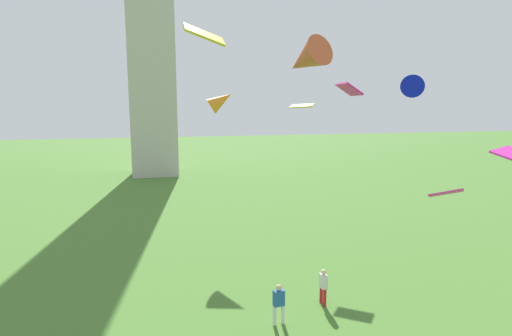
{
  "coord_description": "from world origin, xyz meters",
  "views": [
    {
      "loc": [
        -5.09,
        0.62,
        8.99
      ],
      "look_at": [
        0.11,
        21.47,
        5.68
      ],
      "focal_mm": 28.67,
      "sensor_mm": 36.0,
      "label": 1
    }
  ],
  "objects_px": {
    "kite_flying_1": "(221,100)",
    "kite_flying_3": "(204,34)",
    "person_3": "(323,285)",
    "person_0": "(279,302)",
    "kite_flying_0": "(302,106)",
    "kite_flying_6": "(349,89)",
    "kite_flying_5": "(414,82)",
    "kite_flying_2": "(446,193)",
    "kite_flying_4": "(511,153)",
    "kite_flying_7": "(306,60)"
  },
  "relations": [
    {
      "from": "person_3",
      "to": "kite_flying_6",
      "type": "bearing_deg",
      "value": 144.67
    },
    {
      "from": "person_0",
      "to": "kite_flying_5",
      "type": "xyz_separation_m",
      "value": [
        7.98,
        3.21,
        9.14
      ]
    },
    {
      "from": "kite_flying_0",
      "to": "kite_flying_6",
      "type": "height_order",
      "value": "kite_flying_6"
    },
    {
      "from": "kite_flying_2",
      "to": "kite_flying_3",
      "type": "height_order",
      "value": "kite_flying_3"
    },
    {
      "from": "person_0",
      "to": "person_3",
      "type": "xyz_separation_m",
      "value": [
        2.46,
        1.14,
        -0.03
      ]
    },
    {
      "from": "person_3",
      "to": "kite_flying_0",
      "type": "xyz_separation_m",
      "value": [
        2.5,
        9.85,
        8.0
      ]
    },
    {
      "from": "person_0",
      "to": "kite_flying_7",
      "type": "xyz_separation_m",
      "value": [
        2.69,
        4.5,
        10.24
      ]
    },
    {
      "from": "kite_flying_1",
      "to": "kite_flying_4",
      "type": "distance_m",
      "value": 17.96
    },
    {
      "from": "person_3",
      "to": "kite_flying_1",
      "type": "xyz_separation_m",
      "value": [
        -2.54,
        12.59,
        8.37
      ]
    },
    {
      "from": "kite_flying_5",
      "to": "kite_flying_3",
      "type": "bearing_deg",
      "value": 45.01
    },
    {
      "from": "kite_flying_1",
      "to": "kite_flying_3",
      "type": "distance_m",
      "value": 12.08
    },
    {
      "from": "person_0",
      "to": "kite_flying_5",
      "type": "relative_size",
      "value": 0.81
    },
    {
      "from": "kite_flying_4",
      "to": "kite_flying_7",
      "type": "relative_size",
      "value": 0.58
    },
    {
      "from": "person_3",
      "to": "kite_flying_2",
      "type": "bearing_deg",
      "value": 75.07
    },
    {
      "from": "person_0",
      "to": "kite_flying_2",
      "type": "relative_size",
      "value": 1.0
    },
    {
      "from": "person_0",
      "to": "kite_flying_2",
      "type": "distance_m",
      "value": 8.67
    },
    {
      "from": "person_0",
      "to": "kite_flying_5",
      "type": "height_order",
      "value": "kite_flying_5"
    },
    {
      "from": "kite_flying_2",
      "to": "kite_flying_6",
      "type": "distance_m",
      "value": 8.36
    },
    {
      "from": "person_3",
      "to": "kite_flying_1",
      "type": "relative_size",
      "value": 0.76
    },
    {
      "from": "person_0",
      "to": "kite_flying_5",
      "type": "bearing_deg",
      "value": -165.74
    },
    {
      "from": "kite_flying_1",
      "to": "kite_flying_6",
      "type": "distance_m",
      "value": 9.45
    },
    {
      "from": "person_3",
      "to": "kite_flying_7",
      "type": "distance_m",
      "value": 10.81
    },
    {
      "from": "kite_flying_2",
      "to": "kite_flying_3",
      "type": "distance_m",
      "value": 12.38
    },
    {
      "from": "person_0",
      "to": "kite_flying_7",
      "type": "distance_m",
      "value": 11.51
    },
    {
      "from": "kite_flying_4",
      "to": "kite_flying_7",
      "type": "height_order",
      "value": "kite_flying_7"
    },
    {
      "from": "kite_flying_2",
      "to": "kite_flying_7",
      "type": "bearing_deg",
      "value": 173.79
    },
    {
      "from": "person_0",
      "to": "kite_flying_5",
      "type": "distance_m",
      "value": 12.55
    },
    {
      "from": "kite_flying_0",
      "to": "kite_flying_1",
      "type": "relative_size",
      "value": 0.84
    },
    {
      "from": "person_3",
      "to": "kite_flying_5",
      "type": "distance_m",
      "value": 10.9
    },
    {
      "from": "person_0",
      "to": "kite_flying_7",
      "type": "relative_size",
      "value": 0.58
    },
    {
      "from": "kite_flying_2",
      "to": "person_3",
      "type": "bearing_deg",
      "value": -156.56
    },
    {
      "from": "kite_flying_0",
      "to": "kite_flying_4",
      "type": "xyz_separation_m",
      "value": [
        4.87,
        -12.07,
        -1.95
      ]
    },
    {
      "from": "person_0",
      "to": "kite_flying_6",
      "type": "height_order",
      "value": "kite_flying_6"
    },
    {
      "from": "person_3",
      "to": "kite_flying_4",
      "type": "distance_m",
      "value": 9.78
    },
    {
      "from": "kite_flying_5",
      "to": "kite_flying_6",
      "type": "xyz_separation_m",
      "value": [
        -1.79,
        3.47,
        -0.23
      ]
    },
    {
      "from": "person_0",
      "to": "kite_flying_6",
      "type": "xyz_separation_m",
      "value": [
        6.18,
        6.68,
        8.91
      ]
    },
    {
      "from": "kite_flying_1",
      "to": "kite_flying_2",
      "type": "distance_m",
      "value": 16.34
    },
    {
      "from": "kite_flying_2",
      "to": "kite_flying_6",
      "type": "bearing_deg",
      "value": 138.64
    },
    {
      "from": "person_3",
      "to": "person_0",
      "type": "bearing_deg",
      "value": -66.59
    },
    {
      "from": "kite_flying_4",
      "to": "kite_flying_0",
      "type": "bearing_deg",
      "value": -84.61
    },
    {
      "from": "kite_flying_1",
      "to": "kite_flying_2",
      "type": "height_order",
      "value": "kite_flying_1"
    },
    {
      "from": "person_3",
      "to": "kite_flying_3",
      "type": "bearing_deg",
      "value": -103.0
    },
    {
      "from": "kite_flying_2",
      "to": "kite_flying_3",
      "type": "bearing_deg",
      "value": -155.6
    },
    {
      "from": "person_3",
      "to": "kite_flying_0",
      "type": "height_order",
      "value": "kite_flying_0"
    },
    {
      "from": "person_0",
      "to": "person_3",
      "type": "height_order",
      "value": "person_0"
    },
    {
      "from": "kite_flying_6",
      "to": "person_0",
      "type": "bearing_deg",
      "value": 140.97
    },
    {
      "from": "person_3",
      "to": "kite_flying_6",
      "type": "relative_size",
      "value": 0.93
    },
    {
      "from": "kite_flying_0",
      "to": "kite_flying_6",
      "type": "xyz_separation_m",
      "value": [
        1.23,
        -4.31,
        0.94
      ]
    },
    {
      "from": "kite_flying_6",
      "to": "kite_flying_7",
      "type": "xyz_separation_m",
      "value": [
        -3.5,
        -2.18,
        1.33
      ]
    },
    {
      "from": "person_0",
      "to": "kite_flying_1",
      "type": "distance_m",
      "value": 16.06
    }
  ]
}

